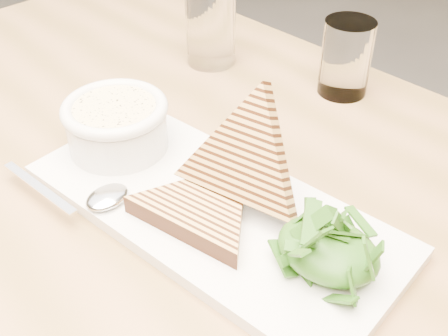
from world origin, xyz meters
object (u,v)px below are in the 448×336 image
Objects in this scene: glass_far at (346,58)px; glass_near at (211,27)px; soup_bowl at (117,130)px; platter at (212,209)px; table_top at (163,172)px.

glass_near is at bearing -168.49° from glass_far.
glass_far is (0.14, 0.30, 0.01)m from soup_bowl.
soup_bowl is (-0.15, 0.01, 0.03)m from platter.
soup_bowl reaches higher than table_top.
glass_far reaches higher than table_top.
glass_far is at bearing 65.56° from soup_bowl.
platter is at bearing -5.06° from soup_bowl.
glass_far reaches higher than platter.
soup_bowl is at bearing -75.33° from glass_near.
table_top is 0.12m from platter.
glass_near reaches higher than glass_far.
platter is 0.31m from glass_far.
platter is at bearing -19.57° from table_top.
glass_near is at bearing 104.67° from soup_bowl.
platter is 0.15m from soup_bowl.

